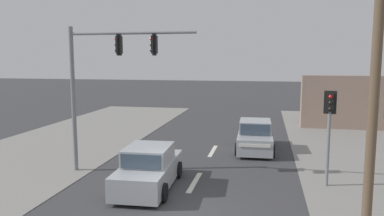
{
  "coord_description": "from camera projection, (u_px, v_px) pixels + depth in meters",
  "views": [
    {
      "loc": [
        2.6,
        -10.61,
        4.7
      ],
      "look_at": [
        -0.3,
        4.0,
        2.74
      ],
      "focal_mm": 35.0,
      "sensor_mm": 36.0,
      "label": 1
    }
  ],
  "objects": [
    {
      "name": "pedestal_signal_right_kerb",
      "position": [
        329.0,
        122.0,
        13.61
      ],
      "size": [
        0.44,
        0.3,
        3.56
      ],
      "color": "slate",
      "rests_on": "ground"
    },
    {
      "name": "utility_pole_foreground_right",
      "position": [
        373.0,
        26.0,
        9.51
      ],
      "size": [
        3.78,
        0.29,
        10.34
      ],
      "color": "brown",
      "rests_on": "ground"
    },
    {
      "name": "sedan_oncoming_mid",
      "position": [
        149.0,
        169.0,
        13.69
      ],
      "size": [
        2.02,
        4.3,
        1.56
      ],
      "color": "#A3A8AD",
      "rests_on": "ground"
    },
    {
      "name": "sedan_oncoming_near",
      "position": [
        255.0,
        137.0,
        19.34
      ],
      "size": [
        1.97,
        4.28,
        1.56
      ],
      "color": "#A3A8AD",
      "rests_on": "ground"
    },
    {
      "name": "lane_dash_far",
      "position": [
        213.0,
        151.0,
        19.21
      ],
      "size": [
        0.2,
        2.4,
        0.01
      ],
      "primitive_type": "cube",
      "color": "silver",
      "rests_on": "ground"
    },
    {
      "name": "lane_dash_mid",
      "position": [
        195.0,
        182.0,
        14.35
      ],
      "size": [
        0.2,
        2.4,
        0.01
      ],
      "primitive_type": "cube",
      "color": "silver",
      "rests_on": "ground"
    },
    {
      "name": "traffic_signal_mast",
      "position": [
        102.0,
        73.0,
        15.07
      ],
      "size": [
        5.29,
        0.46,
        6.0
      ],
      "color": "slate",
      "rests_on": "ground"
    },
    {
      "name": "kerb_left_verge",
      "position": [
        15.0,
        163.0,
        16.96
      ],
      "size": [
        8.0,
        40.0,
        0.02
      ],
      "primitive_type": "cube",
      "color": "gray",
      "rests_on": "ground"
    },
    {
      "name": "ground_plane",
      "position": [
        176.0,
        214.0,
        11.43
      ],
      "size": [
        140.0,
        140.0,
        0.0
      ],
      "primitive_type": "plane",
      "color": "#3A3A3D"
    }
  ]
}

